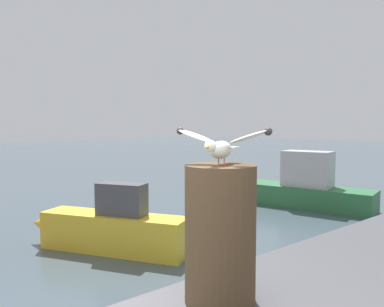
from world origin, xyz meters
TOP-DOWN VIEW (x-y plane):
  - mooring_post at (1.09, -0.36)m, footprint 0.41×0.41m
  - seagull at (1.08, -0.36)m, footprint 0.38×0.56m
  - boat_green at (9.10, 4.89)m, footprint 2.13×4.88m
  - boat_yellow at (2.94, 4.63)m, footprint 2.23×3.20m

SIDE VIEW (x-z plane):
  - boat_yellow at x=2.94m, z-range -0.22..1.10m
  - boat_green at x=9.10m, z-range -0.39..1.41m
  - mooring_post at x=1.09m, z-range 1.37..2.16m
  - seagull at x=1.08m, z-range 2.17..2.38m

